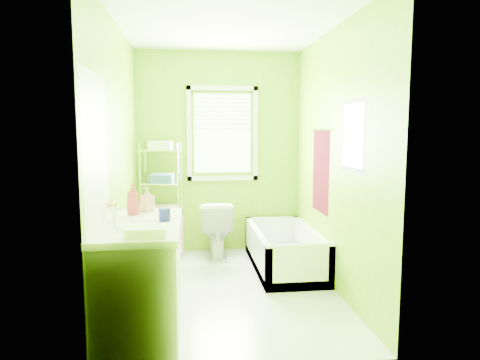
{
  "coord_description": "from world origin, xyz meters",
  "views": [
    {
      "loc": [
        -0.38,
        -4.13,
        1.6
      ],
      "look_at": [
        0.14,
        0.25,
        1.08
      ],
      "focal_mm": 32.0,
      "sensor_mm": 36.0,
      "label": 1
    }
  ],
  "objects": [
    {
      "name": "window",
      "position": [
        0.05,
        1.42,
        1.61
      ],
      "size": [
        0.92,
        0.05,
        1.22
      ],
      "color": "white",
      "rests_on": "ground"
    },
    {
      "name": "room_envelope",
      "position": [
        0.0,
        0.0,
        1.55
      ],
      "size": [
        2.14,
        2.94,
        2.62
      ],
      "color": "#6AA908",
      "rests_on": "ground"
    },
    {
      "name": "vanity",
      "position": [
        -0.76,
        -0.83,
        0.47
      ],
      "size": [
        0.61,
        1.18,
        1.15
      ],
      "color": "silver",
      "rests_on": "ground"
    },
    {
      "name": "toilet",
      "position": [
        -0.05,
        1.15,
        0.36
      ],
      "size": [
        0.43,
        0.72,
        0.72
      ],
      "primitive_type": "imported",
      "rotation": [
        0.0,
        0.0,
        3.1
      ],
      "color": "white",
      "rests_on": "ground"
    },
    {
      "name": "ground",
      "position": [
        0.0,
        0.0,
        0.0
      ],
      "size": [
        2.9,
        2.9,
        0.0
      ],
      "primitive_type": "plane",
      "color": "silver",
      "rests_on": "ground"
    },
    {
      "name": "wire_shelf_unit",
      "position": [
        -0.71,
        1.19,
        0.89
      ],
      "size": [
        0.52,
        0.42,
        1.46
      ],
      "color": "silver",
      "rests_on": "ground"
    },
    {
      "name": "right_wall_decor",
      "position": [
        1.04,
        -0.02,
        1.32
      ],
      "size": [
        0.04,
        1.48,
        1.17
      ],
      "color": "#490812",
      "rests_on": "ground"
    },
    {
      "name": "bathtub",
      "position": [
        0.7,
        0.58,
        0.16
      ],
      "size": [
        0.7,
        1.51,
        0.49
      ],
      "color": "white",
      "rests_on": "ground"
    },
    {
      "name": "door",
      "position": [
        -1.04,
        -1.0,
        1.0
      ],
      "size": [
        0.09,
        0.8,
        2.0
      ],
      "color": "white",
      "rests_on": "ground"
    }
  ]
}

